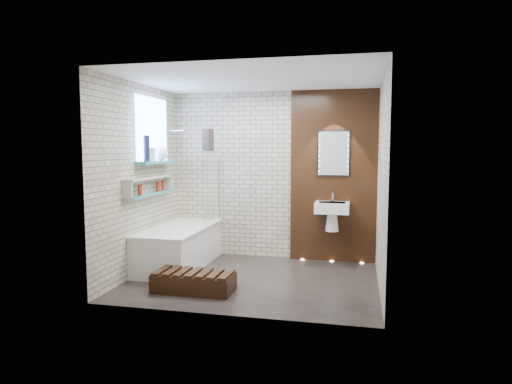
% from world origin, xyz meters
% --- Properties ---
extents(ground, '(3.20, 3.20, 0.00)m').
position_xyz_m(ground, '(0.00, 0.00, 0.00)').
color(ground, black).
rests_on(ground, ground).
extents(room_shell, '(3.24, 3.20, 2.60)m').
position_xyz_m(room_shell, '(0.00, 0.00, 1.30)').
color(room_shell, tan).
rests_on(room_shell, ground).
extents(walnut_panel, '(1.30, 0.06, 2.60)m').
position_xyz_m(walnut_panel, '(0.95, 1.27, 1.30)').
color(walnut_panel, black).
rests_on(walnut_panel, ground).
extents(clerestory_window, '(0.18, 1.00, 0.94)m').
position_xyz_m(clerestory_window, '(-1.57, 0.35, 1.90)').
color(clerestory_window, '#7FADE0').
rests_on(clerestory_window, room_shell).
extents(display_niche, '(0.14, 1.30, 0.26)m').
position_xyz_m(display_niche, '(-1.53, 0.15, 1.20)').
color(display_niche, teal).
rests_on(display_niche, room_shell).
extents(bathtub, '(0.79, 1.74, 0.70)m').
position_xyz_m(bathtub, '(-1.22, 0.45, 0.29)').
color(bathtub, white).
rests_on(bathtub, ground).
extents(bath_screen, '(0.01, 0.78, 1.40)m').
position_xyz_m(bath_screen, '(-0.87, 0.89, 1.28)').
color(bath_screen, white).
rests_on(bath_screen, bathtub).
extents(towel, '(0.10, 0.25, 0.33)m').
position_xyz_m(towel, '(-0.87, 0.77, 1.85)').
color(towel, black).
rests_on(towel, bath_screen).
extents(shower_head, '(0.18, 0.18, 0.02)m').
position_xyz_m(shower_head, '(-1.30, 0.95, 2.00)').
color(shower_head, silver).
rests_on(shower_head, room_shell).
extents(washbasin, '(0.50, 0.36, 0.58)m').
position_xyz_m(washbasin, '(0.95, 1.07, 0.79)').
color(washbasin, white).
rests_on(washbasin, walnut_panel).
extents(led_mirror, '(0.50, 0.02, 0.70)m').
position_xyz_m(led_mirror, '(0.95, 1.23, 1.65)').
color(led_mirror, black).
rests_on(led_mirror, walnut_panel).
extents(walnut_step, '(0.98, 0.44, 0.22)m').
position_xyz_m(walnut_step, '(-0.60, -0.62, 0.11)').
color(walnut_step, black).
rests_on(walnut_step, ground).
extents(niche_bottles, '(0.06, 0.80, 0.14)m').
position_xyz_m(niche_bottles, '(-1.53, 0.22, 1.17)').
color(niche_bottles, maroon).
rests_on(niche_bottles, display_niche).
extents(sill_vases, '(0.21, 0.60, 0.35)m').
position_xyz_m(sill_vases, '(-1.50, 0.35, 1.67)').
color(sill_vases, '#141939').
rests_on(sill_vases, clerestory_window).
extents(floor_uplights, '(0.96, 0.06, 0.01)m').
position_xyz_m(floor_uplights, '(0.95, 1.20, 0.01)').
color(floor_uplights, '#FFD899').
rests_on(floor_uplights, ground).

